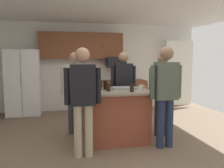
# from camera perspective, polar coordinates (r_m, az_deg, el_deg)

# --- Properties ---
(floor) EXTENTS (7.04, 7.04, 0.00)m
(floor) POSITION_cam_1_polar(r_m,az_deg,el_deg) (4.58, 0.44, -13.51)
(floor) COLOR #7F6B56
(floor) RESTS_ON ground
(ceiling) EXTENTS (7.04, 7.04, 0.00)m
(ceiling) POSITION_cam_1_polar(r_m,az_deg,el_deg) (4.44, 0.47, 19.95)
(ceiling) COLOR white
(back_wall) EXTENTS (6.40, 0.10, 2.60)m
(back_wall) POSITION_cam_1_polar(r_m,az_deg,el_deg) (7.08, -4.37, 4.24)
(back_wall) COLOR white
(back_wall) RESTS_ON ground
(french_door_window_panel) EXTENTS (0.90, 0.06, 2.00)m
(french_door_window_panel) POSITION_cam_1_polar(r_m,az_deg,el_deg) (7.50, 16.19, 2.60)
(french_door_window_panel) COLOR white
(french_door_window_panel) RESTS_ON ground
(cabinet_run_upper) EXTENTS (2.40, 0.38, 0.75)m
(cabinet_run_upper) POSITION_cam_1_polar(r_m,az_deg,el_deg) (6.84, -7.56, 9.37)
(cabinet_run_upper) COLOR brown
(cabinet_run_lower) EXTENTS (1.80, 0.63, 0.90)m
(cabinet_run_lower) POSITION_cam_1_polar(r_m,az_deg,el_deg) (6.95, 0.95, -2.82)
(cabinet_run_lower) COLOR brown
(cabinet_run_lower) RESTS_ON ground
(refrigerator) EXTENTS (0.88, 0.76, 1.79)m
(refrigerator) POSITION_cam_1_polar(r_m,az_deg,el_deg) (6.72, -21.03, 0.28)
(refrigerator) COLOR white
(refrigerator) RESTS_ON ground
(microwave_over_range) EXTENTS (0.56, 0.40, 0.32)m
(microwave_over_range) POSITION_cam_1_polar(r_m,az_deg,el_deg) (6.88, 0.93, 5.45)
(microwave_over_range) COLOR black
(kitchen_island) EXTENTS (1.28, 0.96, 0.97)m
(kitchen_island) POSITION_cam_1_polar(r_m,az_deg,el_deg) (4.39, 0.81, -7.72)
(kitchen_island) COLOR brown
(kitchen_island) RESTS_ON ground
(person_guest_right) EXTENTS (0.57, 0.22, 1.67)m
(person_guest_right) POSITION_cam_1_polar(r_m,az_deg,el_deg) (4.70, 12.36, -1.05)
(person_guest_right) COLOR #383842
(person_guest_right) RESTS_ON ground
(person_host_foreground) EXTENTS (0.57, 0.22, 1.70)m
(person_host_foreground) POSITION_cam_1_polar(r_m,az_deg,el_deg) (5.13, 2.82, -0.09)
(person_host_foreground) COLOR #4C5166
(person_host_foreground) RESTS_ON ground
(person_guest_by_door) EXTENTS (0.57, 0.23, 1.72)m
(person_guest_by_door) POSITION_cam_1_polar(r_m,az_deg,el_deg) (3.59, -7.23, -2.64)
(person_guest_by_door) COLOR tan
(person_guest_by_door) RESTS_ON ground
(person_guest_left) EXTENTS (0.57, 0.22, 1.68)m
(person_guest_left) POSITION_cam_1_polar(r_m,az_deg,el_deg) (4.77, -9.17, -0.80)
(person_guest_left) COLOR #383842
(person_guest_left) RESTS_ON ground
(person_elder_center) EXTENTS (0.57, 0.23, 1.76)m
(person_elder_center) POSITION_cam_1_polar(r_m,az_deg,el_deg) (4.06, 13.19, -1.40)
(person_elder_center) COLOR #232D4C
(person_elder_center) RESTS_ON ground
(glass_stout_tall) EXTENTS (0.07, 0.07, 0.14)m
(glass_stout_tall) POSITION_cam_1_polar(r_m,az_deg,el_deg) (4.09, 4.94, -0.98)
(glass_stout_tall) COLOR black
(glass_stout_tall) RESTS_ON kitchen_island
(glass_pilsner) EXTENTS (0.07, 0.07, 0.16)m
(glass_pilsner) POSITION_cam_1_polar(r_m,az_deg,el_deg) (4.32, -3.00, -0.42)
(glass_pilsner) COLOR black
(glass_pilsner) RESTS_ON kitchen_island
(glass_short_whisky) EXTENTS (0.07, 0.07, 0.14)m
(glass_short_whisky) POSITION_cam_1_polar(r_m,az_deg,el_deg) (4.46, -4.85, -0.37)
(glass_short_whisky) COLOR black
(glass_short_whisky) RESTS_ON kitchen_island
(mug_blue_stoneware) EXTENTS (0.13, 0.08, 0.09)m
(mug_blue_stoneware) POSITION_cam_1_polar(r_m,az_deg,el_deg) (4.37, 7.29, -0.85)
(mug_blue_stoneware) COLOR white
(mug_blue_stoneware) RESTS_ON kitchen_island
(mug_ceramic_white) EXTENTS (0.13, 0.08, 0.10)m
(mug_ceramic_white) POSITION_cam_1_polar(r_m,az_deg,el_deg) (4.01, -4.12, -1.45)
(mug_ceramic_white) COLOR #4C6B99
(mug_ceramic_white) RESTS_ON kitchen_island
(glass_dark_ale) EXTENTS (0.07, 0.07, 0.14)m
(glass_dark_ale) POSITION_cam_1_polar(r_m,az_deg,el_deg) (4.14, -0.95, -0.84)
(glass_dark_ale) COLOR black
(glass_dark_ale) RESTS_ON kitchen_island
(tumbler_amber) EXTENTS (0.07, 0.07, 0.17)m
(tumbler_amber) POSITION_cam_1_polar(r_m,az_deg,el_deg) (4.37, -1.65, -0.31)
(tumbler_amber) COLOR black
(tumbler_amber) RESTS_ON kitchen_island
(serving_tray) EXTENTS (0.44, 0.30, 0.04)m
(serving_tray) POSITION_cam_1_polar(r_m,az_deg,el_deg) (4.43, 3.02, -1.04)
(serving_tray) COLOR #B7B7BC
(serving_tray) RESTS_ON kitchen_island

